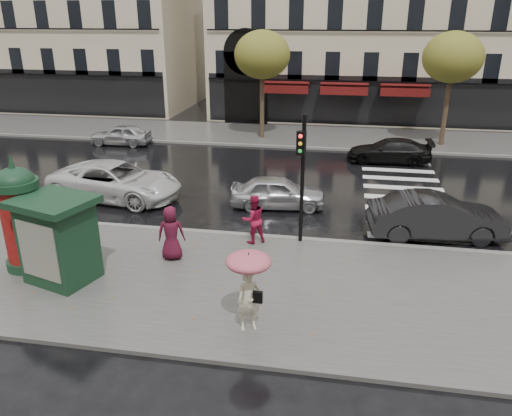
% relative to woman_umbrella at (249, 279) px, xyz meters
% --- Properties ---
extents(ground, '(160.00, 160.00, 0.00)m').
position_rel_woman_umbrella_xyz_m(ground, '(-1.05, 2.62, -1.53)').
color(ground, black).
rests_on(ground, ground).
extents(near_sidewalk, '(90.00, 7.00, 0.12)m').
position_rel_woman_umbrella_xyz_m(near_sidewalk, '(-1.05, 2.12, -1.47)').
color(near_sidewalk, '#474744').
rests_on(near_sidewalk, ground).
extents(far_sidewalk, '(90.00, 6.00, 0.12)m').
position_rel_woman_umbrella_xyz_m(far_sidewalk, '(-1.05, 21.62, -1.47)').
color(far_sidewalk, '#474744').
rests_on(far_sidewalk, ground).
extents(near_kerb, '(90.00, 0.25, 0.14)m').
position_rel_woman_umbrella_xyz_m(near_kerb, '(-1.05, 5.62, -1.46)').
color(near_kerb, slate).
rests_on(near_kerb, ground).
extents(far_kerb, '(90.00, 0.25, 0.14)m').
position_rel_woman_umbrella_xyz_m(far_kerb, '(-1.05, 18.62, -1.46)').
color(far_kerb, slate).
rests_on(far_kerb, ground).
extents(zebra_crossing, '(3.60, 11.75, 0.01)m').
position_rel_woman_umbrella_xyz_m(zebra_crossing, '(4.95, 12.22, -1.53)').
color(zebra_crossing, silver).
rests_on(zebra_crossing, ground).
extents(tree_far_left, '(3.40, 3.40, 6.64)m').
position_rel_woman_umbrella_xyz_m(tree_far_left, '(-3.05, 20.62, 3.64)').
color(tree_far_left, '#38281C').
rests_on(tree_far_left, ground).
extents(tree_far_right, '(3.40, 3.40, 6.64)m').
position_rel_woman_umbrella_xyz_m(tree_far_right, '(7.95, 20.62, 3.64)').
color(tree_far_right, '#38281C').
rests_on(tree_far_right, ground).
extents(woman_umbrella, '(1.11, 1.11, 2.14)m').
position_rel_woman_umbrella_xyz_m(woman_umbrella, '(0.00, 0.00, 0.00)').
color(woman_umbrella, beige).
rests_on(woman_umbrella, near_sidewalk).
extents(woman_red, '(1.05, 0.99, 1.71)m').
position_rel_woman_umbrella_xyz_m(woman_red, '(-0.80, 5.02, -0.56)').
color(woman_red, maroon).
rests_on(woman_red, near_sidewalk).
extents(man_burgundy, '(0.96, 0.72, 1.78)m').
position_rel_woman_umbrella_xyz_m(man_burgundy, '(-3.15, 3.37, -0.53)').
color(man_burgundy, '#4C0F22').
rests_on(man_burgundy, near_sidewalk).
extents(morris_column, '(1.35, 1.35, 3.62)m').
position_rel_woman_umbrella_xyz_m(morris_column, '(-7.40, 2.07, 0.32)').
color(morris_column, '#13321E').
rests_on(morris_column, near_sidewalk).
extents(traffic_light, '(0.32, 0.43, 4.42)m').
position_rel_woman_umbrella_xyz_m(traffic_light, '(0.77, 5.34, 1.27)').
color(traffic_light, black).
rests_on(traffic_light, near_sidewalk).
extents(newsstand, '(2.55, 2.33, 2.56)m').
position_rel_woman_umbrella_xyz_m(newsstand, '(-5.90, 1.52, -0.10)').
color(newsstand, '#13321E').
rests_on(newsstand, near_sidewalk).
extents(car_silver, '(4.06, 2.04, 1.33)m').
position_rel_woman_umbrella_xyz_m(car_silver, '(-0.45, 8.79, -0.87)').
color(car_silver, silver).
rests_on(car_silver, ground).
extents(car_darkgrey, '(4.92, 2.21, 1.57)m').
position_rel_woman_umbrella_xyz_m(car_darkgrey, '(5.49, 6.82, -0.75)').
color(car_darkgrey, black).
rests_on(car_darkgrey, ground).
extents(car_white, '(6.03, 3.38, 1.59)m').
position_rel_woman_umbrella_xyz_m(car_white, '(-7.48, 8.62, -0.74)').
color(car_white, silver).
rests_on(car_white, ground).
extents(car_black, '(4.44, 1.85, 1.28)m').
position_rel_woman_umbrella_xyz_m(car_black, '(4.57, 16.50, -0.89)').
color(car_black, black).
rests_on(car_black, ground).
extents(car_far_silver, '(3.70, 1.56, 1.25)m').
position_rel_woman_umbrella_xyz_m(car_far_silver, '(-11.27, 17.62, -0.91)').
color(car_far_silver, '#BCBDC2').
rests_on(car_far_silver, ground).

